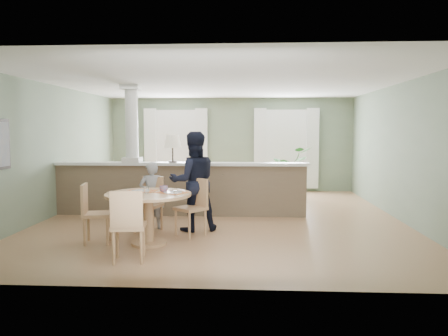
# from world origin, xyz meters

# --- Properties ---
(ground) EXTENTS (8.00, 8.00, 0.00)m
(ground) POSITION_xyz_m (0.00, 0.00, 0.00)
(ground) COLOR #A87B58
(ground) RESTS_ON ground
(room_shell) EXTENTS (7.02, 8.02, 2.71)m
(room_shell) POSITION_xyz_m (-0.03, 0.63, 1.81)
(room_shell) COLOR gray
(room_shell) RESTS_ON ground
(pony_wall) EXTENTS (5.32, 0.38, 2.70)m
(pony_wall) POSITION_xyz_m (-0.99, 0.20, 0.71)
(pony_wall) COLOR #716049
(pony_wall) RESTS_ON ground
(sofa) EXTENTS (3.38, 2.09, 0.92)m
(sofa) POSITION_xyz_m (-0.17, 1.68, 0.46)
(sofa) COLOR olive
(sofa) RESTS_ON ground
(houseplant) EXTENTS (1.59, 1.58, 1.33)m
(houseplant) POSITION_xyz_m (1.52, 2.77, 0.67)
(houseplant) COLOR #2F6C2B
(houseplant) RESTS_ON ground
(dining_table) EXTENTS (1.33, 1.33, 0.91)m
(dining_table) POSITION_xyz_m (-1.02, -2.12, 0.64)
(dining_table) COLOR tan
(dining_table) RESTS_ON ground
(chair_far_boy) EXTENTS (0.52, 0.52, 0.95)m
(chair_far_boy) POSITION_xyz_m (-1.22, -1.20, 0.53)
(chair_far_boy) COLOR tan
(chair_far_boy) RESTS_ON ground
(chair_far_man) EXTENTS (0.61, 0.61, 0.96)m
(chair_far_man) POSITION_xyz_m (-0.40, -1.49, 0.53)
(chair_far_man) COLOR tan
(chair_far_man) RESTS_ON ground
(chair_near) EXTENTS (0.51, 0.51, 0.99)m
(chair_near) POSITION_xyz_m (-1.09, -3.08, 0.54)
(chair_near) COLOR tan
(chair_near) RESTS_ON ground
(chair_side) EXTENTS (0.50, 0.50, 0.94)m
(chair_side) POSITION_xyz_m (-1.92, -2.12, 0.52)
(chair_side) COLOR tan
(chair_side) RESTS_ON ground
(child_person) EXTENTS (0.50, 0.39, 1.22)m
(child_person) POSITION_xyz_m (-1.21, -1.08, 0.61)
(child_person) COLOR gray
(child_person) RESTS_ON ground
(man_person) EXTENTS (1.02, 0.90, 1.75)m
(man_person) POSITION_xyz_m (-0.45, -1.15, 0.88)
(man_person) COLOR black
(man_person) RESTS_ON ground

